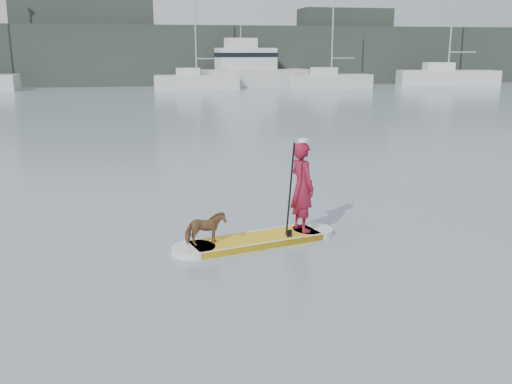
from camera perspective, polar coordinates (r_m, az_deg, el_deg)
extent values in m
plane|color=slate|center=(10.65, 12.17, -5.83)|extent=(140.00, 140.00, 0.00)
cube|color=gold|center=(10.84, 0.00, -4.83)|extent=(2.62, 1.41, 0.12)
cylinder|color=silver|center=(10.39, -6.27, -5.76)|extent=(0.80, 0.80, 0.12)
cylinder|color=silver|center=(11.40, 5.69, -3.93)|extent=(0.80, 0.80, 0.12)
cube|color=silver|center=(11.15, -0.82, -4.27)|extent=(2.43, 0.69, 0.12)
cube|color=silver|center=(10.52, 0.87, -5.41)|extent=(2.43, 0.69, 0.12)
imported|color=maroon|center=(11.02, 4.64, 0.50)|extent=(0.59, 0.73, 1.75)
cylinder|color=silver|center=(10.85, 4.73, 5.17)|extent=(0.22, 0.22, 0.07)
imported|color=brown|center=(10.35, -5.09, -3.68)|extent=(0.77, 0.46, 0.61)
cylinder|color=black|center=(10.60, 3.43, 0.02)|extent=(0.11, 0.30, 1.89)
cube|color=black|center=(10.86, 3.36, -4.60)|extent=(0.10, 0.04, 0.32)
cube|color=silver|center=(54.30, -5.95, 10.87)|extent=(7.86, 2.64, 1.30)
cube|color=silver|center=(54.22, -6.82, 11.87)|extent=(2.23, 1.75, 0.65)
cylinder|color=#B7B7BC|center=(54.29, -6.11, 16.84)|extent=(0.13, 0.13, 10.02)
cylinder|color=#B7B7BC|center=(54.30, -4.81, 13.15)|extent=(2.23, 0.16, 0.09)
cube|color=silver|center=(55.45, 7.52, 10.90)|extent=(7.67, 2.90, 1.32)
cube|color=silver|center=(55.13, 6.81, 11.93)|extent=(2.21, 1.84, 0.66)
cylinder|color=#B7B7BC|center=(55.43, 7.71, 16.54)|extent=(0.13, 0.13, 9.60)
cylinder|color=#B7B7BC|center=(55.80, 8.70, 13.11)|extent=(2.26, 0.23, 0.09)
cube|color=silver|center=(62.20, 18.59, 10.74)|extent=(10.20, 4.78, 1.56)
cube|color=silver|center=(61.87, 17.79, 11.88)|extent=(3.10, 2.53, 0.78)
cylinder|color=#B7B7BC|center=(62.30, 19.13, 17.40)|extent=(0.16, 0.16, 12.95)
cylinder|color=#B7B7BC|center=(62.56, 19.97, 13.01)|extent=(2.65, 0.64, 0.11)
cube|color=silver|center=(57.97, -0.03, 11.33)|extent=(10.69, 4.72, 1.69)
cube|color=silver|center=(57.58, -1.02, 13.18)|extent=(6.00, 3.39, 2.06)
cube|color=silver|center=(57.42, -1.54, 14.67)|extent=(3.12, 2.17, 0.94)
cube|color=black|center=(57.58, -1.03, 13.55)|extent=(6.11, 3.47, 0.42)
cylinder|color=#B7B7BC|center=(57.44, -1.54, 15.89)|extent=(0.09, 0.09, 1.50)
cube|color=black|center=(62.34, -7.23, 13.40)|extent=(90.00, 6.00, 6.00)
cube|color=black|center=(63.49, -16.66, 14.30)|extent=(14.00, 4.00, 9.00)
cube|color=black|center=(66.93, 8.75, 14.24)|extent=(10.00, 4.00, 8.00)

